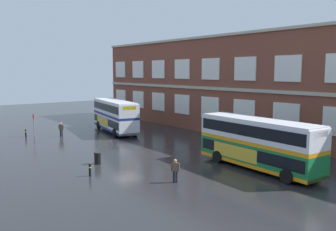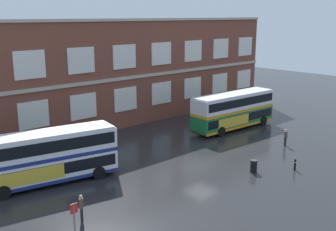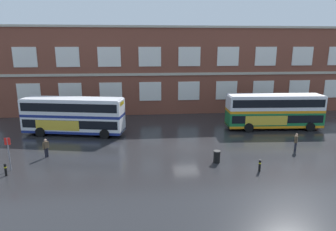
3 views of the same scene
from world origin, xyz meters
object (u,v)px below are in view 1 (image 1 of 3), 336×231
at_px(double_decker_middle, 258,143).
at_px(station_litter_bin, 98,158).
at_px(bus_stand_flag, 34,123).
at_px(waiting_passenger, 61,129).
at_px(safety_bollard_west, 90,170).
at_px(second_passenger, 175,170).
at_px(safety_bollard_east, 26,133).
at_px(double_decker_near, 115,115).

bearing_deg(double_decker_middle, station_litter_bin, -134.37).
bearing_deg(double_decker_middle, bus_stand_flag, -159.81).
bearing_deg(waiting_passenger, double_decker_middle, 16.10).
xyz_separation_m(double_decker_middle, safety_bollard_west, (-6.40, -11.59, -1.66)).
bearing_deg(second_passenger, double_decker_middle, 80.53).
height_order(waiting_passenger, safety_bollard_east, waiting_passenger).
height_order(double_decker_middle, safety_bollard_east, double_decker_middle).
height_order(double_decker_near, double_decker_middle, same).
height_order(safety_bollard_west, safety_bollard_east, same).
height_order(bus_stand_flag, safety_bollard_east, bus_stand_flag).
bearing_deg(safety_bollard_east, second_passenger, 7.06).
relative_size(station_litter_bin, safety_bollard_west, 1.08).
bearing_deg(safety_bollard_west, safety_bollard_east, 176.95).
xyz_separation_m(double_decker_near, safety_bollard_west, (16.59, -11.52, -1.66)).
relative_size(double_decker_middle, bus_stand_flag, 4.12).
distance_m(bus_stand_flag, safety_bollard_east, 1.52).
distance_m(second_passenger, safety_bollard_east, 24.85).
height_order(double_decker_middle, station_litter_bin, double_decker_middle).
distance_m(bus_stand_flag, safety_bollard_west, 19.70).
relative_size(double_decker_near, waiting_passenger, 6.64).
bearing_deg(waiting_passenger, safety_bollard_east, -117.93).
relative_size(station_litter_bin, safety_bollard_east, 1.08).
bearing_deg(double_decker_near, safety_bollard_east, -105.55).
distance_m(safety_bollard_west, safety_bollard_east, 19.54).
xyz_separation_m(double_decker_near, double_decker_middle, (22.99, 0.07, 0.00)).
xyz_separation_m(waiting_passenger, bus_stand_flag, (-1.98, -2.62, 0.70)).
relative_size(bus_stand_flag, station_litter_bin, 2.62).
xyz_separation_m(safety_bollard_west, safety_bollard_east, (-19.51, 1.04, 0.00)).
height_order(double_decker_near, second_passenger, double_decker_near).
xyz_separation_m(second_passenger, safety_bollard_east, (-24.66, -3.05, -0.44)).
relative_size(waiting_passenger, safety_bollard_west, 1.79).
bearing_deg(bus_stand_flag, second_passenger, 4.75).
bearing_deg(station_litter_bin, double_decker_near, 145.46).
relative_size(second_passenger, station_litter_bin, 1.65).
relative_size(double_decker_near, station_litter_bin, 10.96).
bearing_deg(safety_bollard_east, double_decker_middle, 22.16).
bearing_deg(bus_stand_flag, double_decker_middle, 20.19).
bearing_deg(waiting_passenger, safety_bollard_west, -14.85).
bearing_deg(double_decker_middle, waiting_passenger, -163.90).
distance_m(double_decker_middle, second_passenger, 7.70).
relative_size(double_decker_middle, waiting_passenger, 6.55).
distance_m(station_litter_bin, safety_bollard_west, 3.57).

